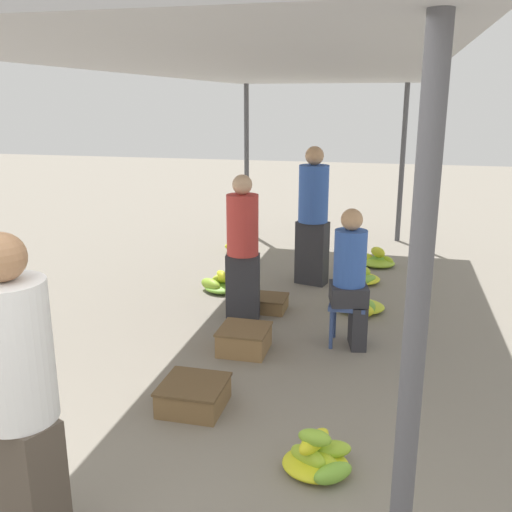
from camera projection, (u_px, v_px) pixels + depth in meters
The scene contains 18 objects.
canopy_post_front_right at pixel (409, 405), 1.95m from camera, with size 0.08×0.08×2.52m, color #4C4C51.
canopy_post_back_left at pixel (247, 160), 9.74m from camera, with size 0.08×0.08×2.52m, color #4C4C51.
canopy_post_back_right at pixel (402, 164), 9.15m from camera, with size 0.08×0.08×2.52m, color #4C4C51.
canopy_tarp at pixel (275, 70), 5.50m from camera, with size 2.98×8.08×0.04m, color #B2B2B7.
vendor_foreground at pixel (19, 401), 2.71m from camera, with size 0.47×0.47×1.71m.
stool at pixel (348, 311), 5.38m from camera, with size 0.34×0.34×0.42m.
vendor_seated at pixel (351, 276), 5.28m from camera, with size 0.40×0.40×1.32m.
banana_pile_left_0 at pixel (221, 284), 6.95m from camera, with size 0.56×0.42×0.26m.
banana_pile_left_1 at pixel (242, 245), 8.78m from camera, with size 0.51×0.44×0.25m.
banana_pile_right_0 at pixel (319, 459), 3.57m from camera, with size 0.47×0.43×0.31m.
banana_pile_right_1 at pixel (359, 304), 6.29m from camera, with size 0.56×0.56×0.22m.
banana_pile_right_2 at pixel (358, 276), 7.31m from camera, with size 0.58×0.56×0.25m.
banana_pile_right_3 at pixel (376, 260), 8.03m from camera, with size 0.53×0.43×0.27m.
crate_near at pixel (194, 395), 4.32m from camera, with size 0.48×0.48×0.21m.
crate_mid at pixel (244, 339), 5.29m from camera, with size 0.45×0.45×0.23m.
crate_far at pixel (270, 303), 6.33m from camera, with size 0.38×0.38×0.16m.
shopper_walking_mid at pixel (243, 247), 5.88m from camera, with size 0.37×0.37×1.55m.
shopper_walking_far at pixel (313, 214), 7.05m from camera, with size 0.45×0.45×1.73m.
Camera 1 is at (1.20, -1.52, 2.27)m, focal length 40.00 mm.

